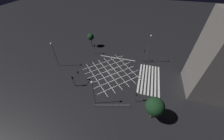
# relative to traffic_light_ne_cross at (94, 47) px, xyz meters

# --- Properties ---
(ground_plane) EXTENTS (200.00, 200.00, 0.00)m
(ground_plane) POSITION_rel_traffic_light_ne_cross_xyz_m (-7.84, -8.52, -2.93)
(ground_plane) COLOR black
(road_markings) EXTENTS (18.65, 23.44, 0.01)m
(road_markings) POSITION_rel_traffic_light_ne_cross_xyz_m (-7.46, -15.20, -2.92)
(road_markings) COLOR silver
(road_markings) RESTS_ON ground_plane
(traffic_light_ne_cross) EXTENTS (0.36, 0.39, 4.10)m
(traffic_light_ne_cross) POSITION_rel_traffic_light_ne_cross_xyz_m (0.00, 0.00, 0.00)
(traffic_light_ne_cross) COLOR #424244
(traffic_light_ne_cross) RESTS_ON ground_plane
(traffic_light_sw_main) EXTENTS (0.39, 0.36, 3.38)m
(traffic_light_sw_main) POSITION_rel_traffic_light_ne_cross_xyz_m (-16.65, -16.74, -0.51)
(traffic_light_sw_main) COLOR #424244
(traffic_light_sw_main) RESTS_ON ground_plane
(traffic_light_nw_main) EXTENTS (2.70, 0.36, 3.65)m
(traffic_light_nw_main) POSITION_rel_traffic_light_ne_cross_xyz_m (-14.61, -0.48, -0.23)
(traffic_light_nw_main) COLOR #424244
(traffic_light_nw_main) RESTS_ON ground_plane
(traffic_light_se_cross) EXTENTS (0.36, 0.39, 4.57)m
(traffic_light_se_cross) POSITION_rel_traffic_light_ne_cross_xyz_m (0.08, -17.01, 0.32)
(traffic_light_se_cross) COLOR #424244
(traffic_light_se_cross) RESTS_ON ground_plane
(traffic_light_nw_cross) EXTENTS (0.36, 0.39, 3.69)m
(traffic_light_nw_cross) POSITION_rel_traffic_light_ne_cross_xyz_m (-16.01, -0.09, -0.28)
(traffic_light_nw_cross) COLOR #424244
(traffic_light_nw_cross) RESTS_ON ground_plane
(street_lamp_east) EXTENTS (0.48, 0.48, 9.89)m
(street_lamp_east) POSITION_rel_traffic_light_ne_cross_xyz_m (-0.32, -18.06, 3.68)
(street_lamp_east) COLOR #424244
(street_lamp_east) RESTS_ON ground_plane
(street_lamp_west) EXTENTS (0.62, 0.62, 8.50)m
(street_lamp_west) POSITION_rel_traffic_light_ne_cross_xyz_m (-9.62, 8.80, 3.62)
(street_lamp_west) COLOR #424244
(street_lamp_west) RESTS_ON ground_plane
(street_lamp_far) EXTENTS (0.54, 0.54, 7.67)m
(street_lamp_far) POSITION_rel_traffic_light_ne_cross_xyz_m (-19.70, -7.53, 2.70)
(street_lamp_far) COLOR #424244
(street_lamp_far) RESTS_ON ground_plane
(street_tree_near) EXTENTS (3.79, 3.79, 6.28)m
(street_tree_near) POSITION_rel_traffic_light_ne_cross_xyz_m (-19.93, -20.55, 1.45)
(street_tree_near) COLOR brown
(street_tree_near) RESTS_ON ground_plane
(street_tree_far) EXTENTS (2.46, 2.46, 5.37)m
(street_tree_far) POSITION_rel_traffic_light_ne_cross_xyz_m (4.59, 3.19, 1.14)
(street_tree_far) COLOR brown
(street_tree_far) RESTS_ON ground_plane
(pedestrian_railing) EXTENTS (2.13, 7.70, 1.05)m
(pedestrian_railing) POSITION_rel_traffic_light_ne_cross_xyz_m (-19.65, -11.73, -2.26)
(pedestrian_railing) COLOR #9EA0A5
(pedestrian_railing) RESTS_ON ground_plane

